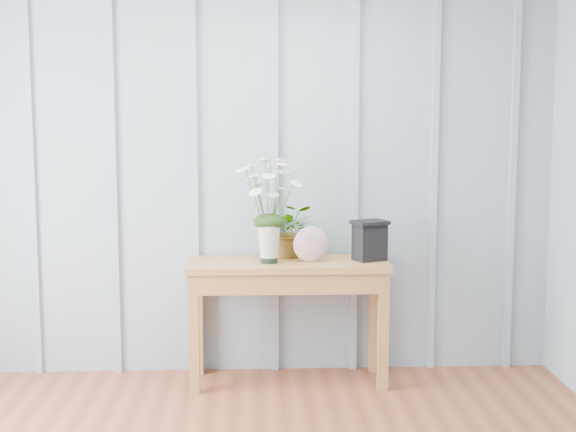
{
  "coord_description": "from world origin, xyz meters",
  "views": [
    {
      "loc": [
        0.12,
        -2.74,
        1.63
      ],
      "look_at": [
        0.32,
        1.94,
        1.03
      ],
      "focal_mm": 50.0,
      "sensor_mm": 36.0,
      "label": 1
    }
  ],
  "objects_px": {
    "daisy_vase": "(269,196)",
    "felt_disc_vessel": "(311,244)",
    "sideboard": "(288,280)",
    "carved_box": "(370,240)"
  },
  "relations": [
    {
      "from": "daisy_vase",
      "to": "felt_disc_vessel",
      "type": "height_order",
      "value": "daisy_vase"
    },
    {
      "from": "sideboard",
      "to": "carved_box",
      "type": "distance_m",
      "value": 0.55
    },
    {
      "from": "sideboard",
      "to": "carved_box",
      "type": "bearing_deg",
      "value": 0.49
    },
    {
      "from": "sideboard",
      "to": "daisy_vase",
      "type": "distance_m",
      "value": 0.53
    },
    {
      "from": "felt_disc_vessel",
      "to": "carved_box",
      "type": "relative_size",
      "value": 0.88
    },
    {
      "from": "sideboard",
      "to": "felt_disc_vessel",
      "type": "xyz_separation_m",
      "value": [
        0.14,
        -0.03,
        0.22
      ]
    },
    {
      "from": "daisy_vase",
      "to": "felt_disc_vessel",
      "type": "relative_size",
      "value": 2.97
    },
    {
      "from": "sideboard",
      "to": "daisy_vase",
      "type": "xyz_separation_m",
      "value": [
        -0.11,
        -0.05,
        0.52
      ]
    },
    {
      "from": "daisy_vase",
      "to": "felt_disc_vessel",
      "type": "xyz_separation_m",
      "value": [
        0.25,
        0.02,
        -0.29
      ]
    },
    {
      "from": "sideboard",
      "to": "felt_disc_vessel",
      "type": "bearing_deg",
      "value": -13.79
    }
  ]
}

